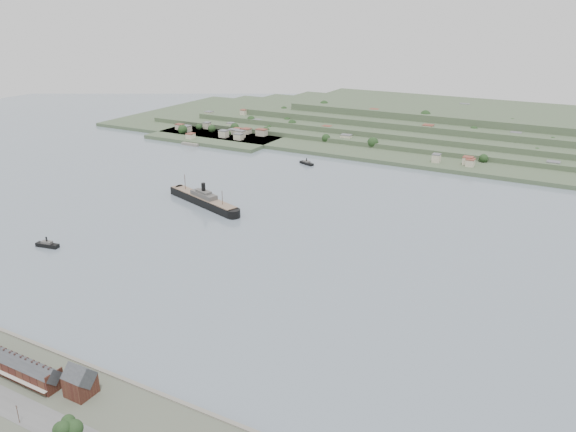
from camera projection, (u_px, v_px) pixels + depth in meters
The scene contains 8 objects.
ground at pixel (246, 243), 372.78m from camera, with size 1400.00×1400.00×0.00m, color slate.
terrace_row at pixel (10, 362), 237.00m from camera, with size 55.60×9.80×11.07m.
gabled_building at pixel (80, 381), 222.96m from camera, with size 10.40×10.18×14.09m.
far_peninsula at pixel (441, 125), 678.55m from camera, with size 760.00×309.00×30.00m.
steamship at pixel (201, 199), 445.49m from camera, with size 87.11×37.47×21.59m.
tugboat at pixel (47, 245), 366.24m from camera, with size 16.51×7.21×7.20m.
ferry_west at pixel (307, 163), 556.22m from camera, with size 17.33×10.87×6.31m.
fig_tree at pixel (67, 429), 196.66m from camera, with size 10.19×8.83×11.38m.
Camera 1 is at (189.21, -286.76, 148.48)m, focal length 35.00 mm.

